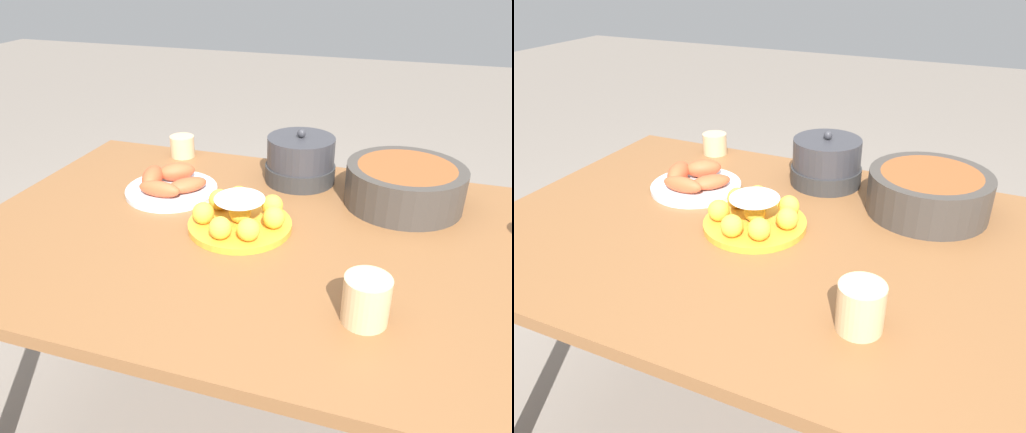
# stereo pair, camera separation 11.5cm
# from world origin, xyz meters

# --- Properties ---
(dining_table) EXTENTS (1.44, 0.91, 0.70)m
(dining_table) POSITION_xyz_m (0.00, 0.00, 0.62)
(dining_table) COLOR brown
(dining_table) RESTS_ON ground_plane
(cake_plate) EXTENTS (0.25, 0.25, 0.09)m
(cake_plate) POSITION_xyz_m (-0.08, 0.01, 0.73)
(cake_plate) COLOR gold
(cake_plate) RESTS_ON dining_table
(serving_bowl) EXTENTS (0.30, 0.30, 0.10)m
(serving_bowl) POSITION_xyz_m (0.27, 0.26, 0.76)
(serving_bowl) COLOR #3D3833
(serving_bowl) RESTS_ON dining_table
(seafood_platter) EXTENTS (0.25, 0.25, 0.07)m
(seafood_platter) POSITION_xyz_m (-0.33, 0.14, 0.72)
(seafood_platter) COLOR silver
(seafood_platter) RESTS_ON dining_table
(cup_near) EXTENTS (0.08, 0.08, 0.09)m
(cup_near) POSITION_xyz_m (0.24, -0.24, 0.75)
(cup_near) COLOR #DBB27F
(cup_near) RESTS_ON dining_table
(cup_far) EXTENTS (0.08, 0.08, 0.07)m
(cup_far) POSITION_xyz_m (-0.41, 0.40, 0.73)
(cup_far) COLOR #DBB27F
(cup_far) RESTS_ON dining_table
(warming_pot) EXTENTS (0.20, 0.20, 0.15)m
(warming_pot) POSITION_xyz_m (-0.01, 0.32, 0.76)
(warming_pot) COLOR #2D2D2D
(warming_pot) RESTS_ON dining_table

